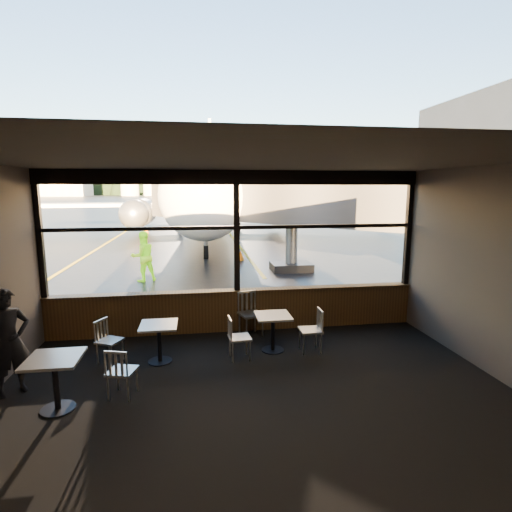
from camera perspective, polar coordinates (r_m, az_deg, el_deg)
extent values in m
plane|color=black|center=(128.51, -8.35, 8.06)|extent=(520.00, 520.00, 0.00)
cube|color=black|center=(6.34, 0.33, -19.72)|extent=(8.00, 6.00, 0.01)
cube|color=#38332D|center=(5.55, 0.37, 13.58)|extent=(8.00, 6.00, 0.04)
cube|color=#4C433C|center=(7.44, 32.44, -2.49)|extent=(0.04, 6.00, 3.50)
cube|color=#4C433C|center=(2.95, 9.99, -18.11)|extent=(8.00, 0.04, 3.50)
cube|color=#4C3117|center=(8.92, -2.71, -7.82)|extent=(8.00, 0.28, 0.90)
cube|color=black|center=(8.51, -2.86, 11.15)|extent=(8.00, 0.18, 0.30)
cube|color=black|center=(9.05, -28.54, 2.62)|extent=(0.12, 0.12, 2.60)
cube|color=black|center=(8.56, -2.80, 3.43)|extent=(0.12, 0.12, 2.60)
cube|color=black|center=(9.78, 20.93, 3.58)|extent=(0.12, 0.12, 2.60)
cube|color=black|center=(8.55, -2.80, 4.10)|extent=(8.00, 0.10, 0.08)
imported|color=black|center=(7.20, -31.84, -10.39)|extent=(0.72, 0.69, 1.66)
imported|color=#BFF219|center=(14.05, -15.83, -0.06)|extent=(1.03, 0.95, 1.71)
cone|color=orange|center=(17.60, -2.21, 0.10)|extent=(0.32, 0.32, 0.44)
cone|color=#FF4808|center=(29.20, -15.44, 3.60)|extent=(0.38, 0.38, 0.52)
cylinder|color=silver|center=(192.68, -17.58, 9.08)|extent=(8.00, 8.00, 6.00)
cylinder|color=silver|center=(191.42, -14.58, 9.21)|extent=(8.00, 8.00, 6.00)
cylinder|color=silver|center=(190.68, -11.55, 9.33)|extent=(8.00, 8.00, 6.00)
cube|color=black|center=(218.49, -8.56, 10.20)|extent=(360.00, 3.00, 12.00)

